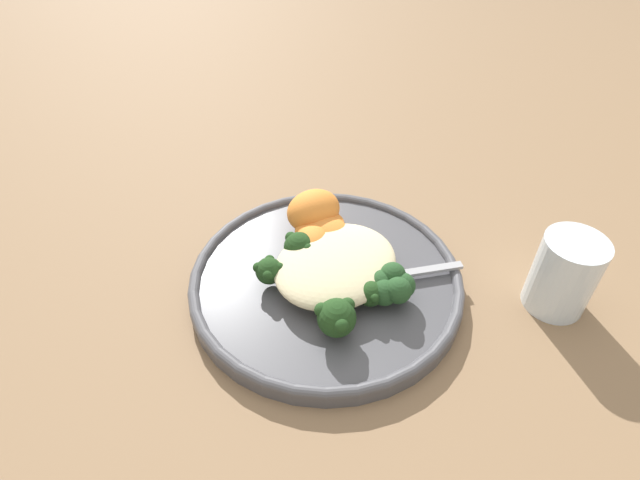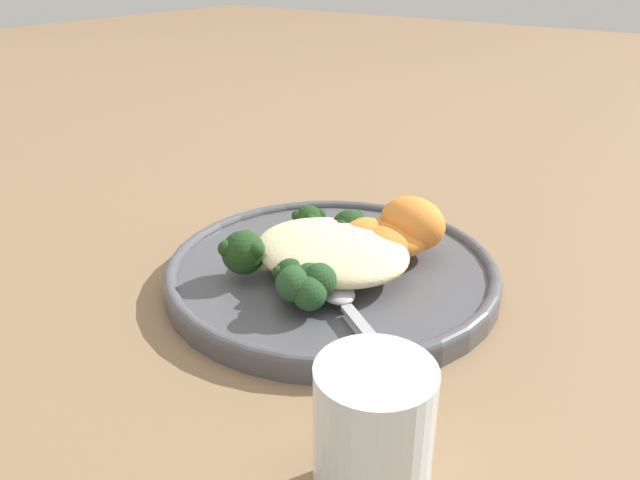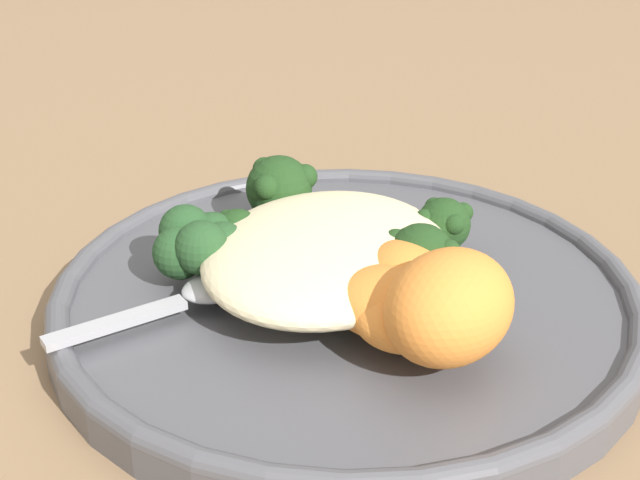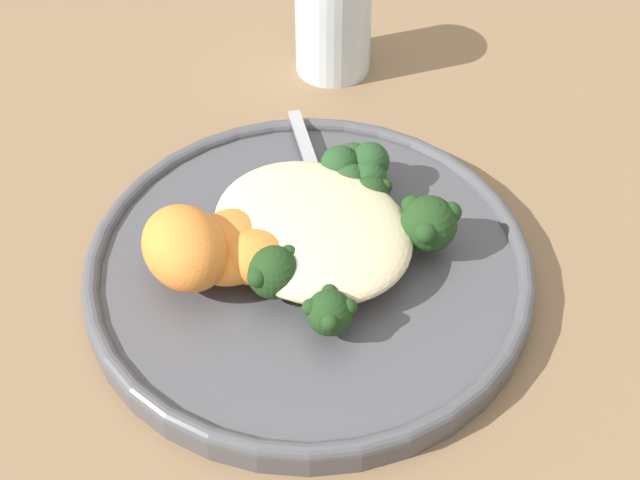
% 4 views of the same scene
% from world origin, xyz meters
% --- Properties ---
extents(ground_plane, '(4.00, 4.00, 0.00)m').
position_xyz_m(ground_plane, '(0.00, 0.00, 0.00)').
color(ground_plane, '#846647').
extents(plate, '(0.29, 0.29, 0.02)m').
position_xyz_m(plate, '(-0.02, 0.01, 0.01)').
color(plate, '#4C4C51').
rests_on(plate, ground_plane).
extents(quinoa_mound, '(0.14, 0.12, 0.03)m').
position_xyz_m(quinoa_mound, '(-0.02, 0.02, 0.04)').
color(quinoa_mound, beige).
rests_on(quinoa_mound, plate).
extents(broccoli_stalk_0, '(0.07, 0.09, 0.03)m').
position_xyz_m(broccoli_stalk_0, '(-0.02, -0.02, 0.04)').
color(broccoli_stalk_0, '#ADC675').
rests_on(broccoli_stalk_0, plate).
extents(broccoli_stalk_1, '(0.10, 0.06, 0.03)m').
position_xyz_m(broccoli_stalk_1, '(0.01, -0.01, 0.03)').
color(broccoli_stalk_1, '#ADC675').
rests_on(broccoli_stalk_1, plate).
extents(broccoli_stalk_2, '(0.07, 0.04, 0.03)m').
position_xyz_m(broccoli_stalk_2, '(-0.01, 0.03, 0.03)').
color(broccoli_stalk_2, '#ADC675').
rests_on(broccoli_stalk_2, plate).
extents(broccoli_stalk_3, '(0.11, 0.09, 0.04)m').
position_xyz_m(broccoli_stalk_3, '(0.02, 0.06, 0.04)').
color(broccoli_stalk_3, '#ADC675').
rests_on(broccoli_stalk_3, plate).
extents(broccoli_stalk_4, '(0.06, 0.10, 0.03)m').
position_xyz_m(broccoli_stalk_4, '(-0.03, 0.05, 0.03)').
color(broccoli_stalk_4, '#ADC675').
rests_on(broccoli_stalk_4, plate).
extents(sweet_potato_chunk_0, '(0.05, 0.06, 0.03)m').
position_xyz_m(sweet_potato_chunk_0, '(-0.05, -0.03, 0.04)').
color(sweet_potato_chunk_0, orange).
rests_on(sweet_potato_chunk_0, plate).
extents(sweet_potato_chunk_1, '(0.07, 0.05, 0.03)m').
position_xyz_m(sweet_potato_chunk_1, '(-0.05, -0.03, 0.04)').
color(sweet_potato_chunk_1, orange).
rests_on(sweet_potato_chunk_1, plate).
extents(sweet_potato_chunk_2, '(0.06, 0.06, 0.03)m').
position_xyz_m(sweet_potato_chunk_2, '(-0.03, -0.02, 0.04)').
color(sweet_potato_chunk_2, orange).
rests_on(sweet_potato_chunk_2, plate).
extents(sweet_potato_chunk_3, '(0.07, 0.06, 0.05)m').
position_xyz_m(sweet_potato_chunk_3, '(-0.06, -0.05, 0.05)').
color(sweet_potato_chunk_3, orange).
rests_on(sweet_potato_chunk_3, plate).
extents(kale_tuft, '(0.05, 0.05, 0.03)m').
position_xyz_m(kale_tuft, '(-0.04, 0.08, 0.04)').
color(kale_tuft, '#234723').
rests_on(kale_tuft, plate).
extents(spoon, '(0.10, 0.07, 0.01)m').
position_xyz_m(spoon, '(-0.07, 0.07, 0.03)').
color(spoon, '#A3A3A8').
rests_on(spoon, plate).
extents(water_glass, '(0.06, 0.06, 0.09)m').
position_xyz_m(water_glass, '(-0.17, 0.20, 0.04)').
color(water_glass, silver).
rests_on(water_glass, ground_plane).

